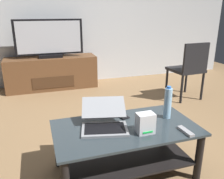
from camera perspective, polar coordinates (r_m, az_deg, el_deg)
The scene contains 11 objects.
ground_plane at distance 2.38m, azimuth 2.52°, elevation -14.89°, with size 7.68×7.68×0.00m, color olive.
back_wall at distance 4.50m, azimuth -9.54°, elevation 19.49°, with size 6.40×0.12×2.80m, color silver.
coffee_table at distance 1.98m, azimuth 3.25°, elevation -12.40°, with size 1.15×0.63×0.43m.
media_cabinet at distance 4.26m, azimuth -14.26°, elevation 3.93°, with size 1.52×0.45×0.55m.
television at distance 4.14m, azimuth -14.87°, elevation 11.59°, with size 1.11×0.20×0.63m.
dining_chair at distance 3.72m, azimuth 18.10°, elevation 5.07°, with size 0.47×0.47×0.87m.
laptop at distance 1.90m, azimuth -1.87°, elevation -7.33°, with size 0.44×0.47×0.18m.
router_box at distance 1.81m, azimuth 8.03°, elevation -8.05°, with size 0.13×0.10×0.16m.
water_bottle_near at distance 2.07m, azimuth 13.29°, elevation -3.18°, with size 0.06×0.06×0.28m.
cell_phone at distance 2.09m, azimuth 2.38°, elevation -6.35°, with size 0.07×0.14×0.01m, color black.
tv_remote at distance 1.91m, azimuth 17.32°, elevation -9.57°, with size 0.04×0.16×0.02m, color #99999E.
Camera 1 is at (-0.71, -1.85, 1.31)m, focal length 37.94 mm.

